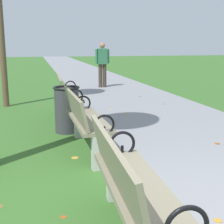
% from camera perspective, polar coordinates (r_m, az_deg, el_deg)
% --- Properties ---
extents(paved_walkway, '(3.09, 44.00, 0.02)m').
position_cam_1_polar(paved_walkway, '(20.55, -6.24, 7.74)').
color(paved_walkway, gray).
rests_on(paved_walkway, ground).
extents(park_bench_1, '(0.53, 1.62, 0.90)m').
position_cam_1_polar(park_bench_1, '(2.53, 3.45, -13.44)').
color(park_bench_1, gray).
rests_on(park_bench_1, ground).
extents(park_bench_2, '(0.51, 1.61, 0.90)m').
position_cam_1_polar(park_bench_2, '(4.66, -4.99, -1.42)').
color(park_bench_2, gray).
rests_on(park_bench_2, ground).
extents(park_bench_3, '(0.53, 1.62, 0.90)m').
position_cam_1_polar(park_bench_3, '(6.92, -7.99, 2.97)').
color(park_bench_3, gray).
rests_on(park_bench_3, ground).
extents(pedestrian_walking, '(0.53, 0.23, 1.62)m').
position_cam_1_polar(pedestrian_walking, '(11.64, -1.76, 8.97)').
color(pedestrian_walking, '#3D3328').
rests_on(pedestrian_walking, paved_walkway).
extents(trash_bin, '(0.48, 0.48, 0.84)m').
position_cam_1_polar(trash_bin, '(5.76, -8.19, 0.49)').
color(trash_bin, '#38383D').
rests_on(trash_bin, ground).
extents(scattered_leaves, '(4.10, 8.21, 0.02)m').
position_cam_1_polar(scattered_leaves, '(5.78, -1.81, -3.53)').
color(scattered_leaves, '#BC842D').
rests_on(scattered_leaves, ground).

